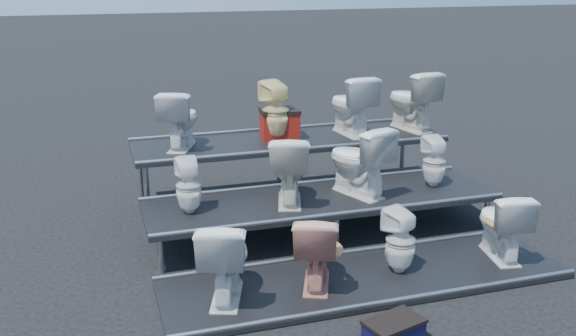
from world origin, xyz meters
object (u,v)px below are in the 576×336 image
object	(u,v)px
toilet_9	(276,111)
toilet_10	(351,105)
toilet_11	(411,100)
step_stool	(394,332)
toilet_7	(434,162)
toilet_8	(180,119)
toilet_4	(189,186)
toilet_5	(289,168)
red_crate	(280,125)
toilet_3	(502,224)
toilet_6	(358,160)
toilet_2	(400,241)
toilet_1	(316,248)
toilet_0	(225,258)

from	to	relation	value
toilet_9	toilet_10	xyz separation A→B (m)	(1.08, 0.00, 0.01)
toilet_11	step_stool	xyz separation A→B (m)	(-2.04, -3.69, -1.20)
toilet_7	toilet_8	size ratio (longest dim) A/B	0.84
toilet_8	toilet_11	size ratio (longest dim) A/B	0.89
toilet_8	toilet_4	bearing A→B (deg)	107.92
toilet_5	toilet_9	world-z (taller)	toilet_9
toilet_10	red_crate	world-z (taller)	toilet_10
toilet_3	toilet_6	xyz separation A→B (m)	(-1.14, 1.30, 0.45)
toilet_2	toilet_7	xyz separation A→B (m)	(1.11, 1.30, 0.37)
toilet_1	toilet_10	bearing A→B (deg)	-96.60
toilet_0	toilet_1	distance (m)	0.92
step_stool	toilet_11	bearing A→B (deg)	45.15
toilet_5	toilet_9	distance (m)	1.38
toilet_1	red_crate	size ratio (longest dim) A/B	1.56
toilet_8	toilet_10	size ratio (longest dim) A/B	0.92
toilet_3	toilet_5	world-z (taller)	toilet_5
toilet_1	toilet_6	size ratio (longest dim) A/B	0.89
toilet_10	step_stool	world-z (taller)	toilet_10
toilet_5	red_crate	xyz separation A→B (m)	(0.30, 1.38, 0.17)
toilet_7	toilet_10	distance (m)	1.51
toilet_11	toilet_10	bearing A→B (deg)	-10.73
toilet_3	toilet_11	xyz separation A→B (m)	(0.23, 2.60, 0.84)
toilet_8	step_stool	size ratio (longest dim) A/B	1.56
toilet_4	toilet_5	xyz separation A→B (m)	(1.17, 0.00, 0.09)
toilet_2	step_stool	world-z (taller)	toilet_2
toilet_2	toilet_5	xyz separation A→B (m)	(-0.80, 1.30, 0.46)
toilet_1	toilet_11	bearing A→B (deg)	-109.98
toilet_4	toilet_11	size ratio (longest dim) A/B	0.74
toilet_5	toilet_11	xyz separation A→B (m)	(2.24, 1.30, 0.42)
toilet_4	toilet_10	distance (m)	2.84
toilet_4	toilet_6	bearing A→B (deg)	179.47
toilet_7	toilet_10	bearing A→B (deg)	-63.66
toilet_6	toilet_9	bearing A→B (deg)	-84.17
toilet_0	toilet_11	xyz separation A→B (m)	(3.28, 2.60, 0.81)
toilet_6	red_crate	size ratio (longest dim) A/B	1.74
toilet_9	toilet_11	world-z (taller)	toilet_11
step_stool	toilet_10	bearing A→B (deg)	57.33
toilet_5	toilet_1	bearing A→B (deg)	101.56
toilet_7	red_crate	size ratio (longest dim) A/B	1.29
toilet_8	step_stool	bearing A→B (deg)	131.64
toilet_6	toilet_9	xyz separation A→B (m)	(-0.64, 1.30, 0.37)
toilet_0	toilet_10	size ratio (longest dim) A/B	0.99
toilet_8	toilet_10	world-z (taller)	toilet_10
toilet_3	red_crate	world-z (taller)	red_crate
toilet_5	toilet_10	xyz separation A→B (m)	(1.31, 1.30, 0.41)
toilet_2	toilet_9	distance (m)	2.80
toilet_5	toilet_6	bearing A→B (deg)	-162.85
toilet_3	step_stool	xyz separation A→B (m)	(-1.81, -1.09, -0.36)
toilet_10	toilet_0	bearing A→B (deg)	41.49
toilet_3	toilet_4	bearing A→B (deg)	-11.19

